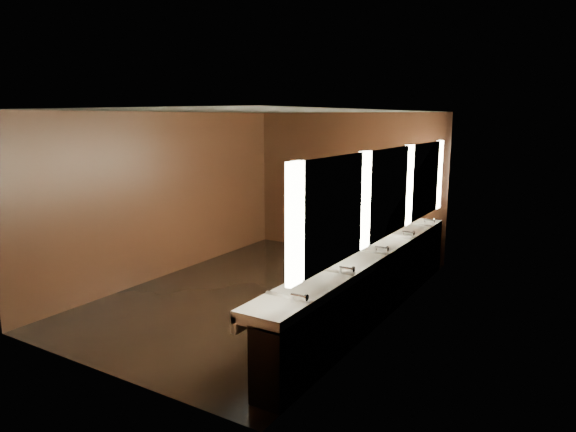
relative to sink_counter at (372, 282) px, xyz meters
The scene contains 10 objects.
floor 1.86m from the sink_counter, behind, with size 6.00×6.00×0.00m, color black.
ceiling 2.92m from the sink_counter, behind, with size 4.00×6.00×0.02m, color #2D2D2B.
wall_back 3.61m from the sink_counter, 120.87° to the left, with size 4.00×0.02×2.80m, color black.
wall_front 3.61m from the sink_counter, 120.87° to the right, with size 4.00×0.02×2.80m, color black.
wall_left 3.90m from the sink_counter, behind, with size 0.02×6.00×2.80m, color black.
wall_right 0.93m from the sink_counter, ahead, with size 0.02×6.00×2.80m, color black.
sink_counter is the anchor object (origin of this frame).
mirror_band 1.27m from the sink_counter, ahead, with size 0.06×5.03×1.15m.
person 0.76m from the sink_counter, behind, with size 0.53×0.35×1.45m, color #91ADD8.
trash_bin 0.42m from the sink_counter, 125.62° to the right, with size 0.39×0.39×0.61m, color black.
Camera 1 is at (4.30, -6.33, 2.71)m, focal length 32.00 mm.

